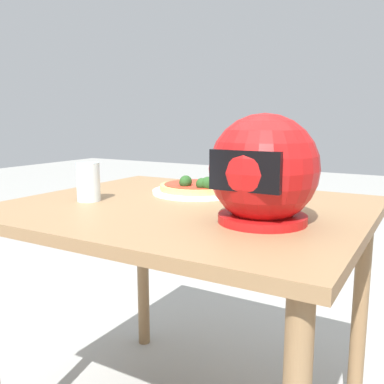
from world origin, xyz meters
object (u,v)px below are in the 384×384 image
object	(u,v)px
pizza	(197,186)
drinking_glass	(88,182)
motorcycle_helmet	(263,171)
dining_table	(187,235)

from	to	relation	value
pizza	drinking_glass	bearing A→B (deg)	50.50
drinking_glass	pizza	bearing A→B (deg)	-129.50
drinking_glass	motorcycle_helmet	bearing A→B (deg)	-179.29
dining_table	motorcycle_helmet	xyz separation A→B (m)	(-0.27, 0.10, 0.22)
motorcycle_helmet	drinking_glass	bearing A→B (deg)	0.71
dining_table	pizza	distance (m)	0.21
dining_table	drinking_glass	bearing A→B (deg)	21.10
dining_table	pizza	size ratio (longest dim) A/B	4.14
pizza	drinking_glass	world-z (taller)	drinking_glass
pizza	drinking_glass	distance (m)	0.35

